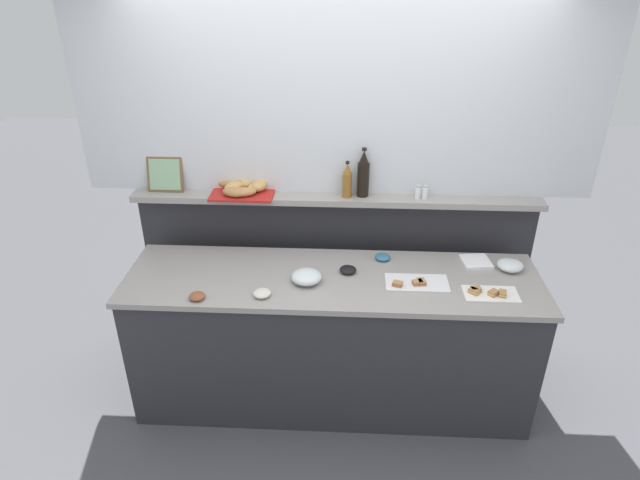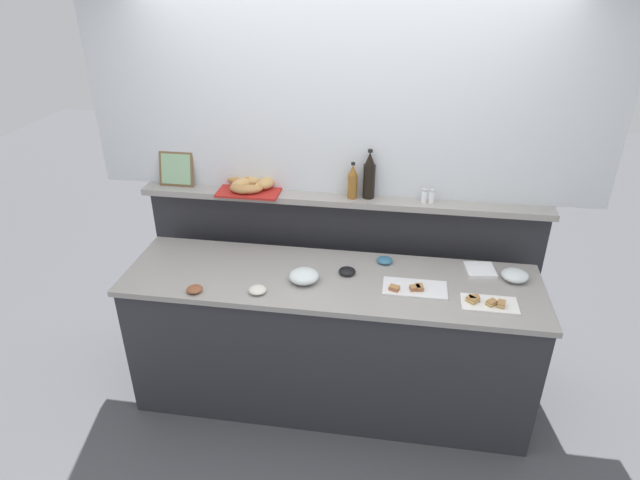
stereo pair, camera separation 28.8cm
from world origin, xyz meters
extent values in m
plane|color=#4C4C51|center=(0.00, 0.60, 0.00)|extent=(12.00, 12.00, 0.00)
cube|color=#2D2D33|center=(0.00, 0.00, 0.45)|extent=(2.43, 0.65, 0.90)
cube|color=gray|center=(0.00, 0.00, 0.91)|extent=(2.47, 0.69, 0.03)
cube|color=#2D2D33|center=(0.00, 0.52, 0.61)|extent=(2.63, 0.08, 1.22)
cube|color=gray|center=(0.00, 0.47, 1.24)|extent=(2.63, 0.22, 0.04)
cube|color=silver|center=(0.00, 0.54, 1.93)|extent=(3.23, 0.08, 1.34)
cube|color=white|center=(0.49, -0.04, 0.94)|extent=(0.36, 0.19, 0.01)
cube|color=#AD7A47|center=(0.37, -0.09, 0.95)|extent=(0.07, 0.06, 0.01)
cube|color=#B24738|center=(0.37, -0.09, 0.95)|extent=(0.07, 0.06, 0.01)
cube|color=#AD7A47|center=(0.37, -0.09, 0.96)|extent=(0.07, 0.06, 0.01)
cube|color=#AD7A47|center=(0.49, -0.07, 0.95)|extent=(0.07, 0.06, 0.01)
cube|color=#B24738|center=(0.49, -0.07, 0.95)|extent=(0.07, 0.06, 0.01)
cube|color=#AD7A47|center=(0.49, -0.07, 0.96)|extent=(0.07, 0.06, 0.01)
cube|color=#AD7A47|center=(0.52, -0.06, 0.95)|extent=(0.05, 0.06, 0.01)
cube|color=#B24738|center=(0.52, -0.06, 0.95)|extent=(0.05, 0.06, 0.01)
cube|color=#AD7A47|center=(0.52, -0.06, 0.96)|extent=(0.05, 0.06, 0.01)
cube|color=white|center=(0.90, -0.14, 0.94)|extent=(0.31, 0.16, 0.01)
cube|color=#AD7A47|center=(0.95, -0.16, 0.95)|extent=(0.05, 0.06, 0.01)
cube|color=#E5C666|center=(0.95, -0.16, 0.95)|extent=(0.05, 0.06, 0.01)
cube|color=#AD7A47|center=(0.95, -0.16, 0.96)|extent=(0.05, 0.06, 0.01)
cube|color=#AD7A47|center=(0.81, -0.12, 0.95)|extent=(0.06, 0.05, 0.01)
cube|color=#E5C666|center=(0.81, -0.12, 0.95)|extent=(0.06, 0.05, 0.01)
cube|color=#AD7A47|center=(0.81, -0.12, 0.96)|extent=(0.06, 0.05, 0.01)
cube|color=#AD7A47|center=(0.80, -0.14, 0.95)|extent=(0.07, 0.07, 0.01)
cube|color=#E5C666|center=(0.80, -0.14, 0.95)|extent=(0.07, 0.07, 0.01)
cube|color=#AD7A47|center=(0.80, -0.14, 0.96)|extent=(0.07, 0.07, 0.01)
cube|color=#AD7A47|center=(0.90, -0.15, 0.95)|extent=(0.07, 0.07, 0.01)
cube|color=#E5C666|center=(0.90, -0.15, 0.95)|extent=(0.07, 0.07, 0.01)
cube|color=#AD7A47|center=(0.90, -0.15, 0.96)|extent=(0.07, 0.07, 0.01)
ellipsoid|color=silver|center=(-0.15, -0.06, 0.97)|extent=(0.18, 0.18, 0.07)
ellipsoid|color=#BF4C3F|center=(-0.15, -0.06, 0.95)|extent=(0.14, 0.14, 0.04)
ellipsoid|color=silver|center=(1.07, 0.15, 0.96)|extent=(0.16, 0.16, 0.06)
ellipsoid|color=#F28C4C|center=(1.07, 0.15, 0.95)|extent=(0.12, 0.12, 0.04)
ellipsoid|color=silver|center=(-0.39, -0.22, 0.95)|extent=(0.10, 0.10, 0.04)
ellipsoid|color=brown|center=(-0.75, -0.26, 0.95)|extent=(0.09, 0.09, 0.03)
ellipsoid|color=black|center=(0.09, 0.06, 0.95)|extent=(0.10, 0.10, 0.04)
ellipsoid|color=teal|center=(0.31, 0.23, 0.95)|extent=(0.10, 0.10, 0.03)
cube|color=white|center=(0.88, 0.21, 0.94)|extent=(0.19, 0.19, 0.02)
cylinder|color=#8E5B23|center=(0.07, 0.44, 1.34)|extent=(0.06, 0.06, 0.16)
cone|color=#8E5B23|center=(0.07, 0.44, 1.45)|extent=(0.05, 0.05, 0.06)
cylinder|color=black|center=(0.07, 0.44, 1.49)|extent=(0.02, 0.02, 0.02)
cylinder|color=black|center=(0.17, 0.47, 1.37)|extent=(0.08, 0.08, 0.22)
cone|color=black|center=(0.17, 0.47, 1.52)|extent=(0.06, 0.06, 0.08)
cylinder|color=black|center=(0.17, 0.47, 1.57)|extent=(0.03, 0.03, 0.02)
cylinder|color=white|center=(0.52, 0.44, 1.30)|extent=(0.03, 0.03, 0.08)
cylinder|color=#B7BABF|center=(0.52, 0.44, 1.34)|extent=(0.03, 0.03, 0.01)
cylinder|color=white|center=(0.56, 0.44, 1.30)|extent=(0.03, 0.03, 0.08)
cylinder|color=#B7BABF|center=(0.56, 0.44, 1.34)|extent=(0.03, 0.03, 0.01)
cube|color=#B2231E|center=(-0.60, 0.44, 1.27)|extent=(0.40, 0.26, 0.02)
ellipsoid|color=#AD7A47|center=(-0.64, 0.38, 1.30)|extent=(0.17, 0.12, 0.06)
ellipsoid|color=tan|center=(-0.51, 0.49, 1.30)|extent=(0.15, 0.18, 0.05)
ellipsoid|color=#AD7A47|center=(-0.71, 0.52, 1.30)|extent=(0.15, 0.11, 0.06)
ellipsoid|color=#AD7A47|center=(-0.62, 0.52, 1.31)|extent=(0.15, 0.13, 0.07)
ellipsoid|color=tan|center=(-0.60, 0.53, 1.31)|extent=(0.14, 0.16, 0.07)
ellipsoid|color=tan|center=(-0.65, 0.45, 1.31)|extent=(0.16, 0.18, 0.07)
ellipsoid|color=tan|center=(-0.49, 0.48, 1.31)|extent=(0.13, 0.16, 0.07)
ellipsoid|color=#B7844C|center=(-0.57, 0.38, 1.30)|extent=(0.17, 0.12, 0.06)
cube|color=brown|center=(-1.10, 0.48, 1.37)|extent=(0.23, 0.06, 0.23)
cube|color=#8CB78C|center=(-1.10, 0.48, 1.37)|extent=(0.20, 0.05, 0.19)
camera|label=1|loc=(0.07, -2.75, 2.64)|focal=30.58mm
camera|label=2|loc=(0.36, -2.72, 2.64)|focal=30.58mm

